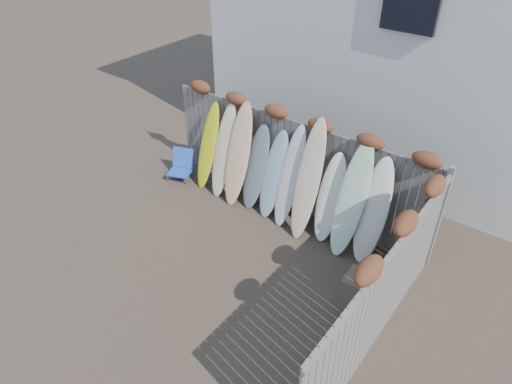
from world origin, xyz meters
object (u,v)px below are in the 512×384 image
Objects in this scene: beach_chair at (182,165)px; lattice_panel at (406,258)px; wooden_crate at (360,293)px; surfboard_0 at (208,146)px.

lattice_panel reaches higher than beach_chair.
lattice_panel reaches higher than wooden_crate.
wooden_crate is at bearing -9.81° from surfboard_0.
wooden_crate is 0.92m from lattice_panel.
beach_chair is 5.24m from wooden_crate.
surfboard_0 reaches higher than lattice_panel.
wooden_crate is 4.63m from surfboard_0.
beach_chair is 1.06× the size of wooden_crate.
beach_chair is at bearing 168.35° from wooden_crate.
beach_chair reaches higher than wooden_crate.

